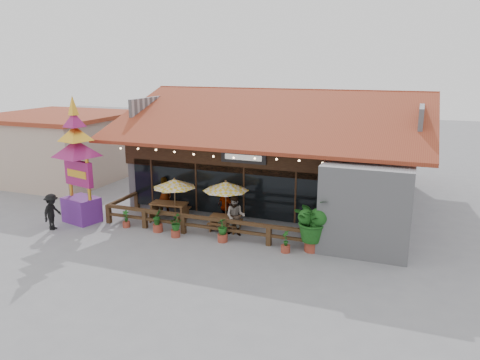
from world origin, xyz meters
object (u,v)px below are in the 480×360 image
at_px(thai_sign_tower, 77,152).
at_px(pedestrian, 52,212).
at_px(umbrella_right, 226,186).
at_px(picnic_table_right, 225,220).
at_px(umbrella_left, 174,183).
at_px(picnic_table_left, 169,208).
at_px(tropical_plant, 313,221).

distance_m(thai_sign_tower, pedestrian, 2.96).
bearing_deg(pedestrian, thai_sign_tower, -27.49).
relative_size(umbrella_right, picnic_table_right, 1.90).
bearing_deg(umbrella_left, picnic_table_left, 154.75).
xyz_separation_m(picnic_table_left, tropical_plant, (7.37, -1.40, 0.73)).
bearing_deg(thai_sign_tower, umbrella_right, 14.29).
height_order(umbrella_right, picnic_table_right, umbrella_right).
bearing_deg(umbrella_right, picnic_table_left, 179.24).
bearing_deg(picnic_table_left, picnic_table_right, -6.17).
height_order(picnic_table_right, thai_sign_tower, thai_sign_tower).
distance_m(umbrella_right, pedestrian, 8.00).
relative_size(umbrella_right, picnic_table_left, 1.45).
bearing_deg(picnic_table_left, thai_sign_tower, -154.88).
relative_size(picnic_table_left, picnic_table_right, 1.31).
relative_size(picnic_table_left, thai_sign_tower, 0.30).
relative_size(umbrella_left, pedestrian, 1.42).
distance_m(umbrella_right, picnic_table_left, 3.32).
height_order(picnic_table_left, picnic_table_right, picnic_table_left).
distance_m(umbrella_left, tropical_plant, 7.04).
distance_m(umbrella_right, picnic_table_right, 1.56).
bearing_deg(picnic_table_right, umbrella_left, 177.42).
bearing_deg(thai_sign_tower, picnic_table_right, 11.77).
bearing_deg(tropical_plant, pedestrian, -171.43).
bearing_deg(picnic_table_left, umbrella_right, -0.76).
xyz_separation_m(umbrella_left, tropical_plant, (6.91, -1.19, -0.61)).
relative_size(umbrella_left, tropical_plant, 1.05).
bearing_deg(umbrella_left, picnic_table_right, -2.58).
xyz_separation_m(umbrella_left, picnic_table_left, (-0.46, 0.22, -1.34)).
bearing_deg(umbrella_left, umbrella_right, 3.93).
bearing_deg(umbrella_right, umbrella_left, -176.07).
distance_m(picnic_table_left, picnic_table_right, 3.12).
xyz_separation_m(picnic_table_right, thai_sign_tower, (-6.87, -1.43, 2.97)).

